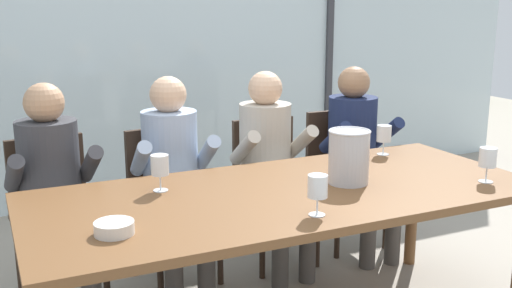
% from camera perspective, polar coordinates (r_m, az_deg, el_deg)
% --- Properties ---
extents(ground, '(14.00, 14.00, 0.00)m').
position_cam_1_polar(ground, '(3.96, -4.04, -10.84)').
color(ground, '#9E9384').
extents(window_glass_panel, '(7.62, 0.03, 2.60)m').
position_cam_1_polar(window_glass_panel, '(5.01, -10.32, 9.45)').
color(window_glass_panel, silver).
rests_on(window_glass_panel, ground).
extents(window_mullion_right, '(0.06, 0.06, 2.60)m').
position_cam_1_polar(window_mullion_right, '(5.67, 6.98, 9.99)').
color(window_mullion_right, '#38383D').
rests_on(window_mullion_right, ground).
extents(hillside_vineyard, '(13.62, 2.40, 1.47)m').
position_cam_1_polar(hillside_vineyard, '(9.14, -16.98, 7.17)').
color(hillside_vineyard, '#477A38').
rests_on(hillside_vineyard, ground).
extents(dining_table, '(2.42, 1.04, 0.75)m').
position_cam_1_polar(dining_table, '(2.86, 2.98, -5.69)').
color(dining_table, brown).
rests_on(dining_table, ground).
extents(chair_near_curtain, '(0.48, 0.48, 0.90)m').
position_cam_1_polar(chair_near_curtain, '(3.50, -18.75, -5.59)').
color(chair_near_curtain, '#332319').
rests_on(chair_near_curtain, ground).
extents(chair_left_of_center, '(0.50, 0.50, 0.90)m').
position_cam_1_polar(chair_left_of_center, '(3.60, -8.38, -4.49)').
color(chair_left_of_center, '#332319').
rests_on(chair_left_of_center, ground).
extents(chair_center, '(0.44, 0.44, 0.90)m').
position_cam_1_polar(chair_center, '(3.83, 1.35, -3.26)').
color(chair_center, '#332319').
rests_on(chair_center, ground).
extents(chair_right_of_center, '(0.45, 0.45, 0.90)m').
position_cam_1_polar(chair_right_of_center, '(4.15, 8.07, -2.08)').
color(chair_right_of_center, '#332319').
rests_on(chair_right_of_center, ground).
extents(person_charcoal_jacket, '(0.48, 0.63, 1.22)m').
position_cam_1_polar(person_charcoal_jacket, '(3.32, -18.77, -3.47)').
color(person_charcoal_jacket, '#38383D').
rests_on(person_charcoal_jacket, ground).
extents(person_pale_blue_shirt, '(0.48, 0.63, 1.22)m').
position_cam_1_polar(person_pale_blue_shirt, '(3.44, -7.86, -2.29)').
color(person_pale_blue_shirt, '#9EB2D1').
rests_on(person_pale_blue_shirt, ground).
extents(person_beige_jumper, '(0.46, 0.61, 1.22)m').
position_cam_1_polar(person_beige_jumper, '(3.66, 1.39, -1.21)').
color(person_beige_jumper, '#B7AD9E').
rests_on(person_beige_jumper, ground).
extents(person_navy_polo, '(0.48, 0.63, 1.22)m').
position_cam_1_polar(person_navy_polo, '(3.98, 9.65, -0.22)').
color(person_navy_polo, '#192347').
rests_on(person_navy_polo, ground).
extents(ice_bucket_primary, '(0.21, 0.21, 0.27)m').
position_cam_1_polar(ice_bucket_primary, '(2.95, 8.83, -1.14)').
color(ice_bucket_primary, '#B7B7BC').
rests_on(ice_bucket_primary, dining_table).
extents(tasting_bowl, '(0.15, 0.15, 0.05)m').
position_cam_1_polar(tasting_bowl, '(2.37, -13.36, -7.79)').
color(tasting_bowl, silver).
rests_on(tasting_bowl, dining_table).
extents(wine_glass_by_left_taster, '(0.08, 0.08, 0.17)m').
position_cam_1_polar(wine_glass_by_left_taster, '(3.54, 12.09, 0.86)').
color(wine_glass_by_left_taster, silver).
rests_on(wine_glass_by_left_taster, dining_table).
extents(wine_glass_near_bucket, '(0.08, 0.08, 0.17)m').
position_cam_1_polar(wine_glass_near_bucket, '(2.49, 5.89, -4.21)').
color(wine_glass_near_bucket, silver).
rests_on(wine_glass_near_bucket, dining_table).
extents(wine_glass_center_pour, '(0.08, 0.08, 0.17)m').
position_cam_1_polar(wine_glass_center_pour, '(2.83, -9.15, -2.15)').
color(wine_glass_center_pour, silver).
rests_on(wine_glass_center_pour, dining_table).
extents(wine_glass_by_right_taster, '(0.08, 0.08, 0.17)m').
position_cam_1_polar(wine_glass_by_right_taster, '(3.14, 21.20, -1.34)').
color(wine_glass_by_right_taster, silver).
rests_on(wine_glass_by_right_taster, dining_table).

